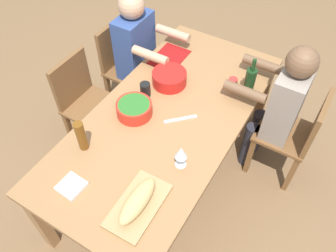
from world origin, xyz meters
The scene contains 19 objects.
ground_plane centered at (0.00, 0.00, 0.00)m, with size 8.00×8.00×0.00m, color brown.
dining_table centered at (0.00, 0.00, 0.66)m, with size 1.99×0.95×0.74m.
chair_far_left centered at (-0.55, 0.80, 0.48)m, with size 0.40×0.40×0.85m.
diner_far_left centered at (-0.55, 0.61, 0.70)m, with size 0.41×0.53×1.20m.
chair_near_center centered at (0.00, -0.80, 0.48)m, with size 0.40×0.40×0.85m.
chair_near_left centered at (-0.55, -0.80, 0.48)m, with size 0.40×0.40×0.85m.
diner_near_left centered at (-0.55, -0.61, 0.70)m, with size 0.41×0.53×1.20m.
serving_bowl_pasta centered at (-0.28, -0.16, 0.80)m, with size 0.25×0.25×0.10m.
serving_bowl_greens centered at (0.10, -0.20, 0.79)m, with size 0.24×0.24×0.09m.
cutting_board centered at (0.67, 0.21, 0.75)m, with size 0.40×0.22×0.02m, color tan.
bread_loaf centered at (0.67, 0.21, 0.81)m, with size 0.32×0.11×0.09m, color tan.
wine_bottle centered at (-0.50, 0.37, 0.85)m, with size 0.08×0.08×0.29m.
beer_bottle centered at (0.50, -0.31, 0.85)m, with size 0.06×0.06×0.22m, color brown.
wine_glass centered at (0.31, 0.27, 0.86)m, with size 0.08×0.08×0.17m.
cup_far_left centered at (-0.48, 0.26, 0.78)m, with size 0.07×0.07×0.08m, color red.
cup_near_center centered at (-0.09, -0.24, 0.79)m, with size 0.07×0.07×0.11m, color black.
placemat_near_left centered at (-0.55, -0.32, 0.74)m, with size 0.32×0.23×0.01m, color maroon.
carving_knife centered at (-0.01, 0.09, 0.74)m, with size 0.23×0.02×0.01m, color silver.
napkin_stack centered at (0.77, -0.18, 0.75)m, with size 0.14×0.14×0.02m, color white.
Camera 1 is at (1.34, 0.81, 2.45)m, focal length 36.25 mm.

